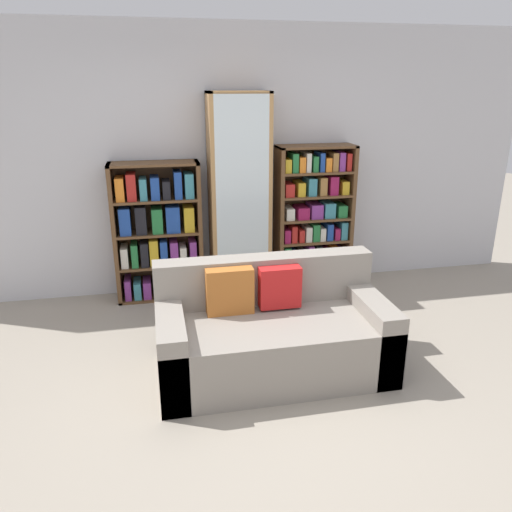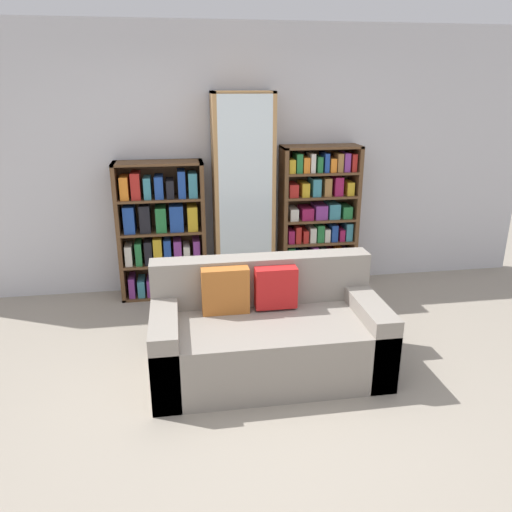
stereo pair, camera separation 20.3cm
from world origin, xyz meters
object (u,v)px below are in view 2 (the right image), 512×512
Objects in this scene: bookshelf_right at (318,220)px; wine_bottle at (317,296)px; bookshelf_left at (162,232)px; couch at (267,334)px; display_cabinet at (243,198)px.

wine_bottle is at bearing -104.99° from bookshelf_right.
wine_bottle is (1.48, -0.62, -0.54)m from bookshelf_left.
display_cabinet is (0.04, 1.60, 0.71)m from couch.
bookshelf_right reaches higher than wine_bottle.
bookshelf_left reaches higher than couch.
display_cabinet is 1.24m from wine_bottle.
display_cabinet is at bearing -178.87° from bookshelf_right.
couch is 1.22m from wine_bottle.
display_cabinet is 1.35× the size of bookshelf_right.
bookshelf_right is 4.27× the size of wine_bottle.
display_cabinet reaches higher than bookshelf_left.
display_cabinet is (0.84, -0.02, 0.33)m from bookshelf_left.
couch is at bearing -63.69° from bookshelf_left.
bookshelf_left is at bearing 179.99° from bookshelf_right.
display_cabinet is at bearing -1.10° from bookshelf_left.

